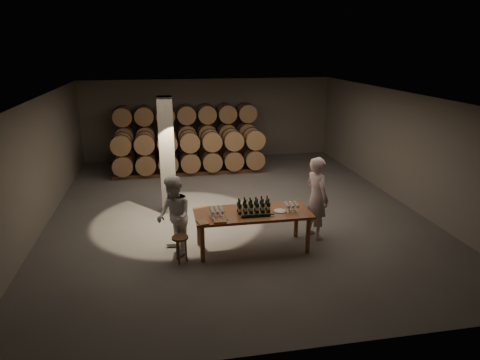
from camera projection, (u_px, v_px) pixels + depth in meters
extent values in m
plane|color=#575451|center=(234.00, 209.00, 12.20)|extent=(12.00, 12.00, 0.00)
plane|color=#605E59|center=(233.00, 96.00, 11.23)|extent=(12.00, 12.00, 0.00)
plane|color=slate|center=(209.00, 119.00, 17.34)|extent=(10.00, 0.00, 10.00)
plane|color=slate|center=(304.00, 256.00, 6.09)|extent=(10.00, 0.00, 10.00)
plane|color=slate|center=(40.00, 164.00, 10.85)|extent=(0.00, 12.00, 12.00)
plane|color=slate|center=(401.00, 147.00, 12.58)|extent=(0.00, 12.00, 12.00)
cube|color=gray|center=(167.00, 156.00, 11.59)|extent=(0.40, 0.40, 3.20)
cylinder|color=brown|center=(202.00, 244.00, 9.12)|extent=(0.10, 0.10, 0.84)
cylinder|color=brown|center=(308.00, 235.00, 9.53)|extent=(0.10, 0.10, 0.84)
cylinder|color=brown|center=(199.00, 228.00, 9.93)|extent=(0.10, 0.10, 0.84)
cylinder|color=brown|center=(296.00, 221.00, 10.34)|extent=(0.10, 0.10, 0.84)
cube|color=brown|center=(252.00, 213.00, 9.59)|extent=(2.60, 1.10, 0.06)
cube|color=#522F1C|center=(188.00, 164.00, 16.61)|extent=(5.48, 0.10, 0.12)
cube|color=#522F1C|center=(187.00, 160.00, 17.17)|extent=(5.48, 0.10, 0.12)
cylinder|color=#966844|center=(126.00, 154.00, 16.36)|extent=(0.70, 0.95, 0.70)
cylinder|color=black|center=(126.00, 156.00, 16.11)|extent=(0.73, 0.04, 0.73)
cylinder|color=black|center=(127.00, 153.00, 16.60)|extent=(0.73, 0.04, 0.73)
cylinder|color=#966844|center=(147.00, 154.00, 16.49)|extent=(0.70, 0.95, 0.70)
cylinder|color=black|center=(147.00, 155.00, 16.25)|extent=(0.73, 0.04, 0.73)
cylinder|color=black|center=(147.00, 152.00, 16.74)|extent=(0.73, 0.04, 0.73)
cylinder|color=#966844|center=(167.00, 153.00, 16.63)|extent=(0.70, 0.95, 0.70)
cylinder|color=black|center=(167.00, 154.00, 16.38)|extent=(0.73, 0.04, 0.73)
cylinder|color=black|center=(167.00, 151.00, 16.87)|extent=(0.73, 0.04, 0.73)
cylinder|color=#966844|center=(187.00, 152.00, 16.76)|extent=(0.70, 0.95, 0.70)
cylinder|color=black|center=(188.00, 153.00, 16.52)|extent=(0.73, 0.04, 0.73)
cylinder|color=black|center=(187.00, 150.00, 17.01)|extent=(0.73, 0.04, 0.73)
cylinder|color=#966844|center=(207.00, 151.00, 16.90)|extent=(0.70, 0.95, 0.70)
cylinder|color=black|center=(208.00, 152.00, 16.66)|extent=(0.73, 0.04, 0.73)
cylinder|color=black|center=(207.00, 149.00, 17.14)|extent=(0.73, 0.04, 0.73)
cylinder|color=#966844|center=(227.00, 150.00, 17.03)|extent=(0.70, 0.95, 0.70)
cylinder|color=black|center=(228.00, 152.00, 16.79)|extent=(0.73, 0.04, 0.73)
cylinder|color=black|center=(226.00, 149.00, 17.28)|extent=(0.73, 0.04, 0.73)
cylinder|color=#966844|center=(246.00, 149.00, 17.17)|extent=(0.70, 0.95, 0.70)
cylinder|color=black|center=(247.00, 151.00, 16.93)|extent=(0.73, 0.04, 0.73)
cylinder|color=black|center=(245.00, 148.00, 17.41)|extent=(0.73, 0.04, 0.73)
cylinder|color=#966844|center=(125.00, 135.00, 16.13)|extent=(0.70, 0.95, 0.70)
cylinder|color=black|center=(124.00, 137.00, 15.89)|extent=(0.73, 0.04, 0.73)
cylinder|color=black|center=(125.00, 134.00, 16.38)|extent=(0.73, 0.04, 0.73)
cylinder|color=#966844|center=(146.00, 135.00, 16.27)|extent=(0.70, 0.95, 0.70)
cylinder|color=black|center=(145.00, 136.00, 16.03)|extent=(0.73, 0.04, 0.73)
cylinder|color=black|center=(146.00, 133.00, 16.51)|extent=(0.73, 0.04, 0.73)
cylinder|color=#966844|center=(166.00, 134.00, 16.40)|extent=(0.70, 0.95, 0.70)
cylinder|color=black|center=(166.00, 135.00, 16.16)|extent=(0.73, 0.04, 0.73)
cylinder|color=black|center=(166.00, 133.00, 16.65)|extent=(0.73, 0.04, 0.73)
cylinder|color=#966844|center=(187.00, 133.00, 16.54)|extent=(0.70, 0.95, 0.70)
cylinder|color=black|center=(187.00, 135.00, 16.30)|extent=(0.73, 0.04, 0.73)
cylinder|color=black|center=(186.00, 132.00, 16.78)|extent=(0.73, 0.04, 0.73)
cylinder|color=#966844|center=(207.00, 132.00, 16.68)|extent=(0.70, 0.95, 0.70)
cylinder|color=black|center=(208.00, 134.00, 16.43)|extent=(0.73, 0.04, 0.73)
cylinder|color=black|center=(206.00, 131.00, 16.92)|extent=(0.73, 0.04, 0.73)
cylinder|color=#966844|center=(227.00, 132.00, 16.81)|extent=(0.70, 0.95, 0.70)
cylinder|color=black|center=(228.00, 133.00, 16.57)|extent=(0.73, 0.04, 0.73)
cylinder|color=black|center=(226.00, 131.00, 17.05)|extent=(0.73, 0.04, 0.73)
cylinder|color=#966844|center=(246.00, 131.00, 16.95)|extent=(0.70, 0.95, 0.70)
cylinder|color=black|center=(247.00, 132.00, 16.70)|extent=(0.73, 0.04, 0.73)
cylinder|color=black|center=(245.00, 130.00, 17.19)|extent=(0.73, 0.04, 0.73)
cylinder|color=#966844|center=(123.00, 116.00, 15.91)|extent=(0.70, 0.95, 0.70)
cylinder|color=black|center=(122.00, 117.00, 15.67)|extent=(0.73, 0.04, 0.73)
cylinder|color=black|center=(123.00, 115.00, 16.15)|extent=(0.73, 0.04, 0.73)
cylinder|color=#966844|center=(144.00, 115.00, 16.05)|extent=(0.70, 0.95, 0.70)
cylinder|color=black|center=(144.00, 116.00, 15.80)|extent=(0.73, 0.04, 0.73)
cylinder|color=black|center=(144.00, 114.00, 16.29)|extent=(0.73, 0.04, 0.73)
cylinder|color=#966844|center=(165.00, 115.00, 16.18)|extent=(0.70, 0.95, 0.70)
cylinder|color=black|center=(165.00, 116.00, 15.94)|extent=(0.73, 0.04, 0.73)
cylinder|color=black|center=(165.00, 114.00, 16.42)|extent=(0.73, 0.04, 0.73)
cylinder|color=#966844|center=(186.00, 114.00, 16.32)|extent=(0.70, 0.95, 0.70)
cylinder|color=black|center=(186.00, 115.00, 16.07)|extent=(0.73, 0.04, 0.73)
cylinder|color=black|center=(186.00, 113.00, 16.56)|extent=(0.73, 0.04, 0.73)
cylinder|color=#966844|center=(206.00, 114.00, 16.45)|extent=(0.70, 0.95, 0.70)
cylinder|color=black|center=(207.00, 115.00, 16.21)|extent=(0.73, 0.04, 0.73)
cylinder|color=black|center=(206.00, 113.00, 16.70)|extent=(0.73, 0.04, 0.73)
cylinder|color=#966844|center=(226.00, 113.00, 16.59)|extent=(0.70, 0.95, 0.70)
cylinder|color=black|center=(227.00, 114.00, 16.34)|extent=(0.73, 0.04, 0.73)
cylinder|color=black|center=(225.00, 112.00, 16.83)|extent=(0.73, 0.04, 0.73)
cylinder|color=#966844|center=(246.00, 112.00, 16.72)|extent=(0.70, 0.95, 0.70)
cylinder|color=black|center=(247.00, 113.00, 16.48)|extent=(0.73, 0.04, 0.73)
cylinder|color=black|center=(245.00, 111.00, 16.97)|extent=(0.73, 0.04, 0.73)
cube|color=#522F1C|center=(191.00, 174.00, 15.29)|extent=(5.48, 0.10, 0.12)
cube|color=#522F1C|center=(190.00, 169.00, 15.86)|extent=(5.48, 0.10, 0.12)
cylinder|color=#966844|center=(123.00, 164.00, 15.05)|extent=(0.70, 0.95, 0.70)
cylinder|color=black|center=(123.00, 166.00, 14.80)|extent=(0.73, 0.04, 0.73)
cylinder|color=black|center=(124.00, 162.00, 15.29)|extent=(0.73, 0.04, 0.73)
cylinder|color=#966844|center=(146.00, 163.00, 15.18)|extent=(0.70, 0.95, 0.70)
cylinder|color=black|center=(146.00, 165.00, 14.94)|extent=(0.73, 0.04, 0.73)
cylinder|color=black|center=(146.00, 161.00, 15.42)|extent=(0.73, 0.04, 0.73)
cylinder|color=#966844|center=(168.00, 162.00, 15.32)|extent=(0.70, 0.95, 0.70)
cylinder|color=black|center=(168.00, 164.00, 15.07)|extent=(0.73, 0.04, 0.73)
cylinder|color=black|center=(168.00, 160.00, 15.56)|extent=(0.73, 0.04, 0.73)
cylinder|color=#966844|center=(190.00, 161.00, 15.45)|extent=(0.70, 0.95, 0.70)
cylinder|color=black|center=(191.00, 163.00, 15.21)|extent=(0.73, 0.04, 0.73)
cylinder|color=black|center=(190.00, 159.00, 15.70)|extent=(0.73, 0.04, 0.73)
cylinder|color=#966844|center=(211.00, 160.00, 15.59)|extent=(0.70, 0.95, 0.70)
cylinder|color=black|center=(212.00, 162.00, 15.34)|extent=(0.73, 0.04, 0.73)
cylinder|color=black|center=(211.00, 158.00, 15.83)|extent=(0.73, 0.04, 0.73)
cylinder|color=#966844|center=(233.00, 159.00, 15.72)|extent=(0.70, 0.95, 0.70)
cylinder|color=black|center=(234.00, 161.00, 15.48)|extent=(0.73, 0.04, 0.73)
cylinder|color=black|center=(231.00, 157.00, 15.97)|extent=(0.73, 0.04, 0.73)
cylinder|color=#966844|center=(253.00, 158.00, 15.86)|extent=(0.70, 0.95, 0.70)
cylinder|color=black|center=(255.00, 160.00, 15.61)|extent=(0.73, 0.04, 0.73)
cylinder|color=black|center=(252.00, 156.00, 16.10)|extent=(0.73, 0.04, 0.73)
cylinder|color=#966844|center=(122.00, 143.00, 14.82)|extent=(0.70, 0.95, 0.70)
cylinder|color=black|center=(121.00, 145.00, 14.58)|extent=(0.73, 0.04, 0.73)
cylinder|color=black|center=(122.00, 142.00, 15.07)|extent=(0.73, 0.04, 0.73)
cylinder|color=#966844|center=(145.00, 143.00, 14.96)|extent=(0.70, 0.95, 0.70)
cylinder|color=black|center=(144.00, 144.00, 14.71)|extent=(0.73, 0.04, 0.73)
cylinder|color=black|center=(145.00, 141.00, 15.20)|extent=(0.73, 0.04, 0.73)
cylinder|color=#966844|center=(167.00, 142.00, 15.09)|extent=(0.70, 0.95, 0.70)
cylinder|color=black|center=(167.00, 143.00, 14.85)|extent=(0.73, 0.04, 0.73)
cylinder|color=black|center=(167.00, 140.00, 15.34)|extent=(0.73, 0.04, 0.73)
cylinder|color=#966844|center=(189.00, 141.00, 15.23)|extent=(0.70, 0.95, 0.70)
cylinder|color=black|center=(190.00, 142.00, 14.98)|extent=(0.73, 0.04, 0.73)
cylinder|color=black|center=(189.00, 139.00, 15.47)|extent=(0.73, 0.04, 0.73)
cylinder|color=#966844|center=(211.00, 140.00, 15.36)|extent=(0.70, 0.95, 0.70)
cylinder|color=black|center=(212.00, 142.00, 15.12)|extent=(0.73, 0.04, 0.73)
cylinder|color=black|center=(210.00, 138.00, 15.61)|extent=(0.73, 0.04, 0.73)
cylinder|color=#966844|center=(232.00, 139.00, 15.50)|extent=(0.70, 0.95, 0.70)
cylinder|color=black|center=(234.00, 141.00, 15.25)|extent=(0.73, 0.04, 0.73)
cylinder|color=black|center=(231.00, 138.00, 15.74)|extent=(0.73, 0.04, 0.73)
cylinder|color=#966844|center=(253.00, 138.00, 15.63)|extent=(0.70, 0.95, 0.70)
cylinder|color=black|center=(255.00, 140.00, 15.39)|extent=(0.73, 0.04, 0.73)
cylinder|color=black|center=(252.00, 137.00, 15.88)|extent=(0.73, 0.04, 0.73)
cylinder|color=black|center=(240.00, 209.00, 9.42)|extent=(0.08, 0.08, 0.23)
cylinder|color=silver|center=(240.00, 210.00, 9.42)|extent=(0.09, 0.09, 0.07)
cylinder|color=black|center=(240.00, 202.00, 9.37)|extent=(0.03, 0.03, 0.09)
cylinder|color=yellow|center=(240.00, 200.00, 9.35)|extent=(0.04, 0.04, 0.03)
cylinder|color=black|center=(239.00, 207.00, 9.56)|extent=(0.08, 0.08, 0.23)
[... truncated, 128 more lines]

